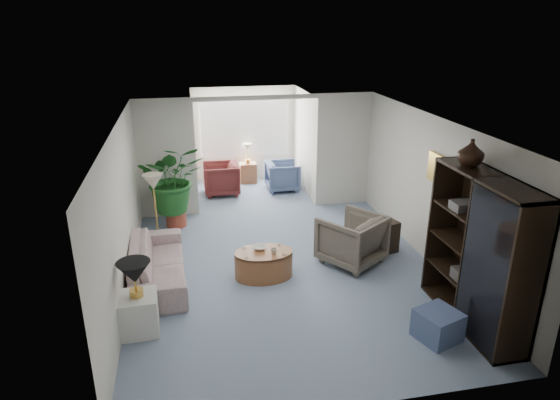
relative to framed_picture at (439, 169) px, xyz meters
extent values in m
plane|color=#8498AE|center=(-2.46, 0.10, -1.70)|extent=(6.00, 6.00, 0.00)
plane|color=#8498AE|center=(-2.46, 4.20, -1.70)|extent=(2.60, 2.60, 0.00)
cube|color=beige|center=(-4.36, 3.10, -0.45)|extent=(1.20, 0.12, 2.50)
cube|color=beige|center=(-0.56, 3.10, -0.45)|extent=(1.20, 0.12, 2.50)
cube|color=beige|center=(-2.46, 3.10, 0.75)|extent=(2.60, 0.12, 0.10)
cube|color=white|center=(-2.46, 5.28, -0.30)|extent=(2.20, 0.02, 1.50)
cube|color=white|center=(-2.46, 5.25, -0.30)|extent=(2.20, 0.02, 1.50)
cube|color=#B0A78D|center=(0.00, 0.00, 0.00)|extent=(0.04, 0.50, 0.40)
imported|color=beige|center=(-4.53, 0.33, -1.39)|extent=(0.91, 2.16, 0.62)
cube|color=silver|center=(-4.73, -1.02, -1.43)|extent=(0.52, 0.52, 0.55)
cone|color=black|center=(-4.73, -1.02, -0.80)|extent=(0.44, 0.44, 0.30)
cone|color=beige|center=(-4.57, 1.65, -0.45)|extent=(0.36, 0.36, 0.28)
cylinder|color=#935C35|center=(-2.85, 0.13, -1.47)|extent=(1.15, 1.15, 0.45)
imported|color=silver|center=(-2.90, 0.23, -1.22)|extent=(0.26, 0.26, 0.05)
imported|color=#B4AF9D|center=(-2.70, 0.03, -1.21)|extent=(0.11, 0.11, 0.09)
imported|color=#675D51|center=(-1.29, 0.33, -1.27)|extent=(1.31, 1.31, 0.87)
cube|color=black|center=(-0.59, 0.63, -1.41)|extent=(0.56, 0.50, 0.58)
cube|color=black|center=(-0.23, -1.66, -0.64)|extent=(0.51, 1.91, 2.12)
imported|color=black|center=(-0.23, -1.16, 0.60)|extent=(0.35, 0.35, 0.36)
cube|color=slate|center=(-0.88, -1.95, -1.50)|extent=(0.63, 0.63, 0.40)
cylinder|color=#9E402D|center=(-4.24, 2.53, -1.54)|extent=(0.40, 0.40, 0.32)
imported|color=#1F5C22|center=(-4.24, 2.53, -0.68)|extent=(1.26, 1.09, 1.40)
imported|color=slate|center=(-1.67, 4.29, -1.35)|extent=(0.78, 0.76, 0.71)
imported|color=#5A1F23|center=(-3.17, 4.29, -1.32)|extent=(0.84, 0.82, 0.76)
cube|color=#935C35|center=(-2.42, 5.04, -1.45)|extent=(0.42, 0.33, 0.51)
cube|color=#3C3937|center=(-0.28, -1.49, -1.06)|extent=(0.30, 0.26, 0.16)
cube|color=#504C4B|center=(-0.28, -1.23, -0.16)|extent=(0.30, 0.26, 0.16)
cube|color=#4C4A46|center=(-0.28, -1.84, -0.61)|extent=(0.30, 0.26, 0.16)
cube|color=#2B2725|center=(-0.28, -2.11, -1.06)|extent=(0.30, 0.26, 0.16)
cube|color=black|center=(-0.28, -2.14, -0.16)|extent=(0.30, 0.26, 0.16)
camera|label=1|loc=(-3.98, -6.86, 2.28)|focal=31.36mm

